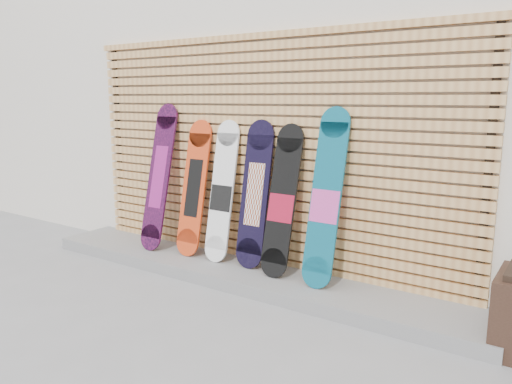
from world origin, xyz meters
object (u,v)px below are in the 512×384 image
at_px(snowboard_4, 282,202).
at_px(snowboard_1, 194,188).
at_px(snowboard_2, 222,192).
at_px(snowboard_3, 255,194).
at_px(snowboard_0, 159,177).
at_px(snowboard_5, 326,199).

bearing_deg(snowboard_4, snowboard_1, 178.85).
bearing_deg(snowboard_2, snowboard_3, 2.30).
bearing_deg(snowboard_2, snowboard_0, -176.86).
xyz_separation_m(snowboard_1, snowboard_2, (0.35, 0.01, -0.01)).
xyz_separation_m(snowboard_0, snowboard_2, (0.81, 0.04, -0.09)).
distance_m(snowboard_1, snowboard_3, 0.73).
bearing_deg(snowboard_5, snowboard_1, 178.91).
bearing_deg(snowboard_2, snowboard_1, -178.92).
relative_size(snowboard_2, snowboard_5, 0.91).
bearing_deg(snowboard_3, snowboard_4, -7.59).
height_order(snowboard_0, snowboard_5, snowboard_0).
height_order(snowboard_0, snowboard_1, snowboard_0).
xyz_separation_m(snowboard_2, snowboard_3, (0.38, 0.02, 0.02)).
relative_size(snowboard_3, snowboard_5, 0.91).
distance_m(snowboard_3, snowboard_5, 0.76).
bearing_deg(snowboard_5, snowboard_4, 179.07).
relative_size(snowboard_1, snowboard_3, 0.99).
height_order(snowboard_1, snowboard_2, snowboard_2).
bearing_deg(snowboard_2, snowboard_5, -1.76).
relative_size(snowboard_0, snowboard_3, 1.10).
xyz_separation_m(snowboard_1, snowboard_4, (1.06, -0.02, -0.01)).
bearing_deg(snowboard_5, snowboard_3, 176.22).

